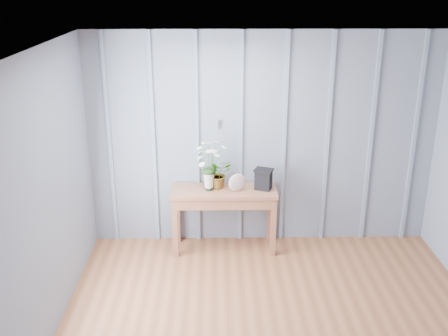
{
  "coord_description": "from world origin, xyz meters",
  "views": [
    {
      "loc": [
        -0.53,
        -3.5,
        3.05
      ],
      "look_at": [
        -0.45,
        1.94,
        1.03
      ],
      "focal_mm": 42.0,
      "sensor_mm": 36.0,
      "label": 1
    }
  ],
  "objects_px": {
    "daisy_vase": "(209,160)",
    "felt_disc_vessel": "(237,182)",
    "carved_box": "(263,179)",
    "sideboard": "(224,199)"
  },
  "relations": [
    {
      "from": "daisy_vase",
      "to": "carved_box",
      "type": "relative_size",
      "value": 2.39
    },
    {
      "from": "sideboard",
      "to": "felt_disc_vessel",
      "type": "xyz_separation_m",
      "value": [
        0.15,
        -0.05,
        0.22
      ]
    },
    {
      "from": "daisy_vase",
      "to": "felt_disc_vessel",
      "type": "bearing_deg",
      "value": -8.5
    },
    {
      "from": "carved_box",
      "to": "sideboard",
      "type": "bearing_deg",
      "value": -179.2
    },
    {
      "from": "sideboard",
      "to": "felt_disc_vessel",
      "type": "bearing_deg",
      "value": -18.65
    },
    {
      "from": "daisy_vase",
      "to": "felt_disc_vessel",
      "type": "relative_size",
      "value": 2.73
    },
    {
      "from": "sideboard",
      "to": "daisy_vase",
      "type": "bearing_deg",
      "value": -179.15
    },
    {
      "from": "felt_disc_vessel",
      "to": "carved_box",
      "type": "distance_m",
      "value": 0.3
    },
    {
      "from": "felt_disc_vessel",
      "to": "carved_box",
      "type": "xyz_separation_m",
      "value": [
        0.3,
        0.06,
        0.02
      ]
    },
    {
      "from": "felt_disc_vessel",
      "to": "carved_box",
      "type": "bearing_deg",
      "value": -11.61
    }
  ]
}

